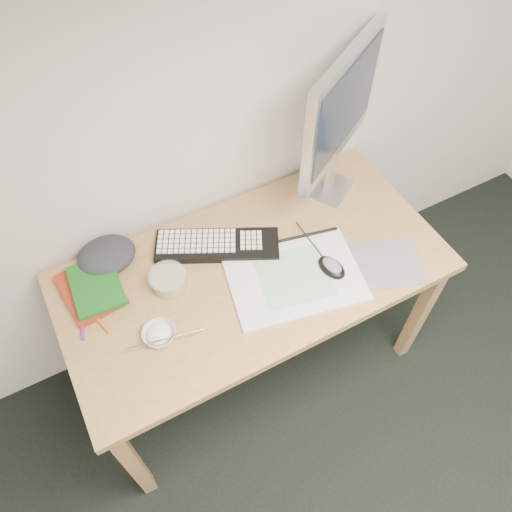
{
  "coord_description": "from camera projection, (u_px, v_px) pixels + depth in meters",
  "views": [
    {
      "loc": [
        -0.68,
        0.52,
        2.23
      ],
      "look_at": [
        -0.19,
        1.43,
        0.83
      ],
      "focal_mm": 35.0,
      "sensor_mm": 36.0,
      "label": 1
    }
  ],
  "objects": [
    {
      "name": "rice_bowl",
      "position": [
        159.0,
        334.0,
        1.63
      ],
      "size": [
        0.13,
        0.13,
        0.03
      ],
      "primitive_type": "imported",
      "rotation": [
        0.0,
        0.0,
        -0.22
      ],
      "color": "silver",
      "rests_on": "desk"
    },
    {
      "name": "pencil_pink",
      "position": [
        260.0,
        265.0,
        1.81
      ],
      "size": [
        0.18,
        0.04,
        0.01
      ],
      "primitive_type": "cylinder",
      "rotation": [
        0.0,
        1.57,
        -0.21
      ],
      "color": "#CD668F",
      "rests_on": "desk"
    },
    {
      "name": "marker_blue",
      "position": [
        84.0,
        308.0,
        1.7
      ],
      "size": [
        0.01,
        0.12,
        0.01
      ],
      "primitive_type": "cylinder",
      "rotation": [
        0.0,
        1.57,
        1.58
      ],
      "color": "#1F36A9",
      "rests_on": "desk"
    },
    {
      "name": "mouse",
      "position": [
        332.0,
        265.0,
        1.78
      ],
      "size": [
        0.09,
        0.13,
        0.04
      ],
      "primitive_type": "ellipsoid",
      "rotation": [
        0.0,
        0.0,
        0.2
      ],
      "color": "black",
      "rests_on": "sketchpad"
    },
    {
      "name": "fruit_tub",
      "position": [
        168.0,
        280.0,
        1.74
      ],
      "size": [
        0.17,
        0.17,
        0.06
      ],
      "primitive_type": "cylinder",
      "rotation": [
        0.0,
        0.0,
        0.35
      ],
      "color": "gold",
      "rests_on": "desk"
    },
    {
      "name": "cloth_lump",
      "position": [
        107.0,
        256.0,
        1.8
      ],
      "size": [
        0.19,
        0.17,
        0.07
      ],
      "primitive_type": "ellipsoid",
      "rotation": [
        0.0,
        0.0,
        0.13
      ],
      "color": "#272A2F",
      "rests_on": "desk"
    },
    {
      "name": "chopsticks",
      "position": [
        165.0,
        339.0,
        1.6
      ],
      "size": [
        0.25,
        0.07,
        0.02
      ],
      "primitive_type": "cylinder",
      "rotation": [
        0.0,
        1.57,
        -0.2
      ],
      "color": "#B0B1B3",
      "rests_on": "rice_bowl"
    },
    {
      "name": "monitor",
      "position": [
        341.0,
        111.0,
        1.74
      ],
      "size": [
        0.47,
        0.3,
        0.61
      ],
      "rotation": [
        0.0,
        0.0,
        0.55
      ],
      "color": "silver",
      "rests_on": "desk"
    },
    {
      "name": "mousepad",
      "position": [
        388.0,
        263.0,
        1.82
      ],
      "size": [
        0.29,
        0.28,
        0.0
      ],
      "primitive_type": "cube",
      "rotation": [
        0.0,
        0.0,
        -0.34
      ],
      "color": "slate",
      "rests_on": "desk"
    },
    {
      "name": "desk",
      "position": [
        254.0,
        282.0,
        1.87
      ],
      "size": [
        1.4,
        0.7,
        0.75
      ],
      "color": "tan",
      "rests_on": "ground"
    },
    {
      "name": "marker_orange",
      "position": [
        98.0,
        319.0,
        1.68
      ],
      "size": [
        0.05,
        0.14,
        0.01
      ],
      "primitive_type": "cylinder",
      "rotation": [
        0.0,
        1.57,
        1.86
      ],
      "color": "orange",
      "rests_on": "desk"
    },
    {
      "name": "keyboard",
      "position": [
        217.0,
        245.0,
        1.85
      ],
      "size": [
        0.47,
        0.34,
        0.03
      ],
      "primitive_type": "cube",
      "rotation": [
        0.0,
        0.0,
        -0.47
      ],
      "color": "black",
      "rests_on": "desk"
    },
    {
      "name": "pencil_tan",
      "position": [
        253.0,
        252.0,
        1.85
      ],
      "size": [
        0.11,
        0.14,
        0.01
      ],
      "primitive_type": "cylinder",
      "rotation": [
        0.0,
        1.57,
        -0.93
      ],
      "color": "tan",
      "rests_on": "desk"
    },
    {
      "name": "pencil_black",
      "position": [
        283.0,
        250.0,
        1.85
      ],
      "size": [
        0.19,
        0.02,
        0.01
      ],
      "primitive_type": "cylinder",
      "rotation": [
        0.0,
        1.57,
        0.08
      ],
      "color": "black",
      "rests_on": "desk"
    },
    {
      "name": "book_red",
      "position": [
        91.0,
        290.0,
        1.74
      ],
      "size": [
        0.21,
        0.26,
        0.02
      ],
      "primitive_type": "cube",
      "rotation": [
        0.0,
        0.0,
        0.12
      ],
      "color": "maroon",
      "rests_on": "desk"
    },
    {
      "name": "book_green",
      "position": [
        96.0,
        286.0,
        1.72
      ],
      "size": [
        0.18,
        0.24,
        0.02
      ],
      "primitive_type": "cube",
      "rotation": [
        0.0,
        0.0,
        -0.07
      ],
      "color": "#175D19",
      "rests_on": "book_red"
    },
    {
      "name": "marker_purple",
      "position": [
        82.0,
        322.0,
        1.67
      ],
      "size": [
        0.04,
        0.13,
        0.01
      ],
      "primitive_type": "cylinder",
      "rotation": [
        0.0,
        1.57,
        1.32
      ],
      "color": "#732382",
      "rests_on": "desk"
    },
    {
      "name": "sketchpad",
      "position": [
        294.0,
        277.0,
        1.78
      ],
      "size": [
        0.53,
        0.42,
        0.01
      ],
      "primitive_type": "cube",
      "rotation": [
        0.0,
        0.0,
        -0.21
      ],
      "color": "silver",
      "rests_on": "desk"
    }
  ]
}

